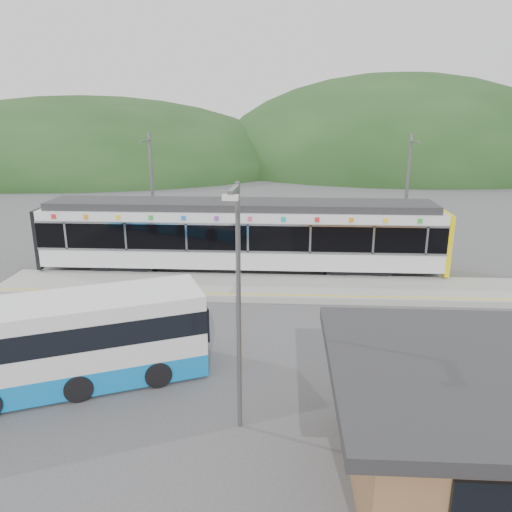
{
  "coord_description": "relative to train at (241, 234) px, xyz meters",
  "views": [
    {
      "loc": [
        0.36,
        -18.72,
        8.24
      ],
      "look_at": [
        -0.77,
        1.0,
        2.38
      ],
      "focal_mm": 35.0,
      "sensor_mm": 36.0,
      "label": 1
    }
  ],
  "objects": [
    {
      "name": "train",
      "position": [
        0.0,
        0.0,
        0.0
      ],
      "size": [
        20.44,
        3.01,
        3.74
      ],
      "color": "black",
      "rests_on": "ground"
    },
    {
      "name": "lamp_post",
      "position": [
        1.1,
        -13.26,
        1.86
      ],
      "size": [
        0.36,
        1.15,
        6.6
      ],
      "rotation": [
        0.0,
        0.0,
        -0.06
      ],
      "color": "slate",
      "rests_on": "ground"
    },
    {
      "name": "catenary_mast_east",
      "position": [
        8.84,
        2.56,
        1.58
      ],
      "size": [
        0.18,
        1.8,
        7.0
      ],
      "color": "slate",
      "rests_on": "ground"
    },
    {
      "name": "platform",
      "position": [
        1.84,
        -2.7,
        -1.91
      ],
      "size": [
        26.0,
        3.2,
        0.3
      ],
      "primitive_type": "cube",
      "color": "#9E9E99",
      "rests_on": "ground"
    },
    {
      "name": "catenary_mast_west",
      "position": [
        -5.16,
        2.56,
        1.58
      ],
      "size": [
        0.18,
        1.8,
        7.0
      ],
      "color": "slate",
      "rests_on": "ground"
    },
    {
      "name": "yellow_line",
      "position": [
        1.84,
        -4.0,
        -1.76
      ],
      "size": [
        26.0,
        0.1,
        0.01
      ],
      "primitive_type": "cube",
      "color": "yellow",
      "rests_on": "platform"
    },
    {
      "name": "ground",
      "position": [
        1.84,
        -6.0,
        -2.06
      ],
      "size": [
        120.0,
        120.0,
        0.0
      ],
      "primitive_type": "plane",
      "color": "#4C4C4F",
      "rests_on": "ground"
    },
    {
      "name": "hills",
      "position": [
        8.03,
        -0.71,
        -2.06
      ],
      "size": [
        146.0,
        149.0,
        26.0
      ],
      "color": "#1E3D19",
      "rests_on": "ground"
    },
    {
      "name": "bus",
      "position": [
        -5.24,
        -11.68,
        -0.73
      ],
      "size": [
        10.28,
        6.16,
        2.77
      ],
      "rotation": [
        0.0,
        0.0,
        0.4
      ],
      "color": "#0D79D0",
      "rests_on": "ground"
    }
  ]
}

